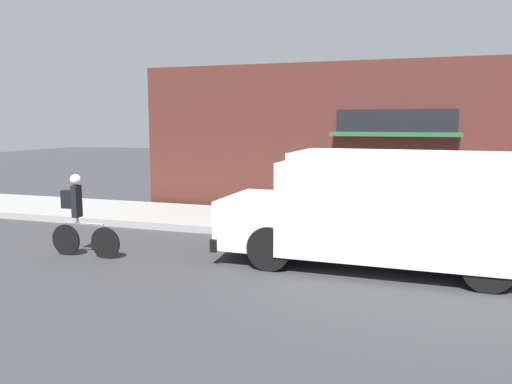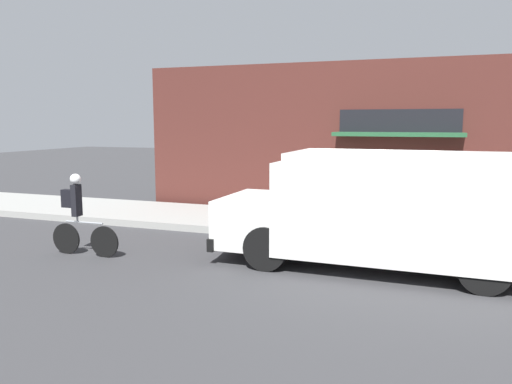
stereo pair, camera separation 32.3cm
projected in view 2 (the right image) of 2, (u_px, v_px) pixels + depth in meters
ground_plane at (377, 247)px, 10.69m from camera, size 70.00×70.00×0.00m
sidewalk at (383, 230)px, 12.02m from camera, size 28.00×2.89×0.18m
storefront at (393, 141)px, 13.37m from camera, size 14.55×0.95×4.31m
school_bus at (391, 208)px, 9.01m from camera, size 5.88×2.65×2.13m
cyclist at (79, 215)px, 9.98m from camera, size 1.53×0.21×1.65m
trash_bin at (489, 211)px, 11.77m from camera, size 0.65×0.65×0.80m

